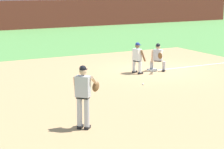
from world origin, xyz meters
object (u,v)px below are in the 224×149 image
Objects in this scene: first_base_bag at (152,70)px; first_baseman at (158,56)px; baserunner at (137,57)px; pitcher at (84,93)px; baseball at (143,84)px.

first_base_bag is 0.74m from first_baseman.
first_base_bag is 0.26× the size of baserunner.
pitcher reaches higher than baserunner.
pitcher is 1.39× the size of first_baseman.
baseball is (-1.96, -2.30, -0.01)m from first_base_bag.
first_baseman is (0.18, -0.21, 0.69)m from first_base_bag.
first_base_bag is at bearing 130.76° from first_baseman.
pitcher is at bearing -138.33° from baseball.
first_baseman is at bearing 44.41° from baseball.
first_base_bag is 0.20× the size of pitcher.
first_base_bag is 5.14× the size of baseball.
baserunner is (1.01, 2.11, 0.76)m from baseball.
first_base_bag is at bearing 44.36° from pitcher.
baserunner reaches higher than first_base_bag.
baseball is 2.46m from baserunner.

